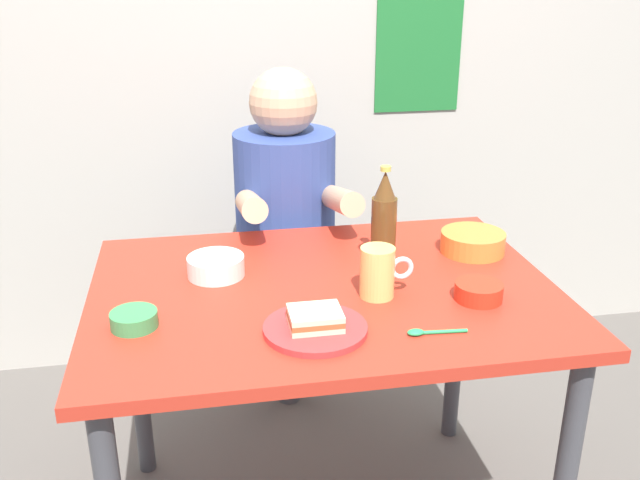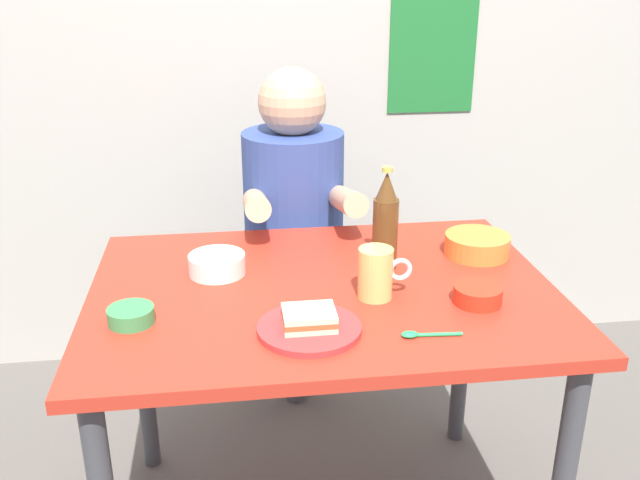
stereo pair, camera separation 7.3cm
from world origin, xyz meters
name	(u,v)px [view 2 (the right image)]	position (x,y,z in m)	size (l,w,h in m)	color
wall_back	(282,12)	(0.00, 1.05, 1.30)	(4.40, 0.09, 2.60)	#ADA89E
dining_table	(323,321)	(0.00, 0.00, 0.65)	(1.10, 0.80, 0.74)	#B72D1E
stool	(295,311)	(-0.01, 0.63, 0.35)	(0.34, 0.34, 0.45)	#4C4C51
person_seated	(294,196)	(-0.01, 0.62, 0.77)	(0.33, 0.56, 0.72)	#33478C
plate_orange	(309,329)	(-0.06, -0.21, 0.75)	(0.22, 0.22, 0.01)	red
sandwich	(309,318)	(-0.06, -0.21, 0.77)	(0.11, 0.09, 0.04)	beige
beer_mug	(377,273)	(0.11, -0.07, 0.80)	(0.13, 0.08, 0.12)	#D1BC66
beer_bottle	(385,223)	(0.17, 0.10, 0.86)	(0.06, 0.06, 0.26)	#593819
rice_bowl_white	(217,263)	(-0.25, 0.11, 0.77)	(0.14, 0.14, 0.05)	silver
sauce_bowl_chili	(478,294)	(0.34, -0.13, 0.76)	(0.11, 0.11, 0.04)	red
dip_bowl_green	(131,315)	(-0.43, -0.12, 0.76)	(0.10, 0.10, 0.03)	#388C4C
soup_bowl_orange	(477,244)	(0.43, 0.14, 0.77)	(0.17, 0.17, 0.05)	orange
spoon	(420,334)	(0.17, -0.26, 0.75)	(0.13, 0.02, 0.01)	#26A559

